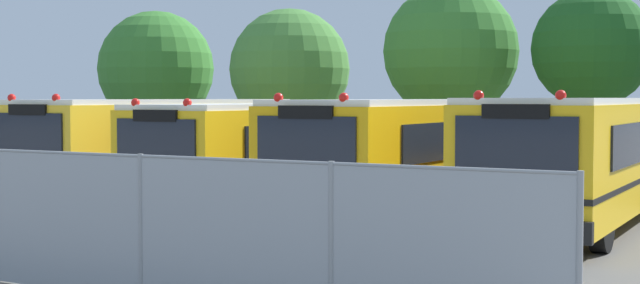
{
  "coord_description": "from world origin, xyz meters",
  "views": [
    {
      "loc": [
        11.91,
        -19.17,
        2.66
      ],
      "look_at": [
        1.13,
        0.0,
        1.6
      ],
      "focal_mm": 51.5,
      "sensor_mm": 36.0,
      "label": 1
    }
  ],
  "objects_px": {
    "tree_2": "(453,51)",
    "tree_3": "(589,46)",
    "school_bus_4": "(581,155)",
    "tree_1": "(288,67)",
    "school_bus_2": "(281,149)",
    "tree_0": "(156,71)",
    "school_bus_1": "(163,144)",
    "school_bus_0": "(72,143)",
    "school_bus_3": "(416,151)"
  },
  "relations": [
    {
      "from": "tree_0",
      "to": "tree_3",
      "type": "relative_size",
      "value": 1.02
    },
    {
      "from": "school_bus_4",
      "to": "tree_3",
      "type": "distance_m",
      "value": 10.79
    },
    {
      "from": "school_bus_4",
      "to": "tree_3",
      "type": "xyz_separation_m",
      "value": [
        -2.24,
        10.17,
        2.84
      ]
    },
    {
      "from": "tree_0",
      "to": "tree_3",
      "type": "distance_m",
      "value": 17.8
    },
    {
      "from": "school_bus_3",
      "to": "tree_2",
      "type": "distance_m",
      "value": 11.34
    },
    {
      "from": "school_bus_2",
      "to": "tree_3",
      "type": "height_order",
      "value": "tree_3"
    },
    {
      "from": "tree_2",
      "to": "tree_3",
      "type": "height_order",
      "value": "tree_2"
    },
    {
      "from": "school_bus_3",
      "to": "tree_0",
      "type": "distance_m",
      "value": 19.62
    },
    {
      "from": "tree_1",
      "to": "school_bus_0",
      "type": "bearing_deg",
      "value": -94.29
    },
    {
      "from": "school_bus_1",
      "to": "tree_1",
      "type": "distance_m",
      "value": 11.5
    },
    {
      "from": "school_bus_0",
      "to": "school_bus_1",
      "type": "height_order",
      "value": "school_bus_1"
    },
    {
      "from": "school_bus_4",
      "to": "tree_1",
      "type": "bearing_deg",
      "value": -38.76
    },
    {
      "from": "school_bus_1",
      "to": "tree_0",
      "type": "relative_size",
      "value": 1.56
    },
    {
      "from": "school_bus_0",
      "to": "tree_1",
      "type": "relative_size",
      "value": 1.56
    },
    {
      "from": "tree_1",
      "to": "tree_0",
      "type": "bearing_deg",
      "value": -179.18
    },
    {
      "from": "school_bus_1",
      "to": "school_bus_2",
      "type": "bearing_deg",
      "value": 178.8
    },
    {
      "from": "school_bus_0",
      "to": "tree_2",
      "type": "xyz_separation_m",
      "value": [
        7.54,
        10.42,
        2.9
      ]
    },
    {
      "from": "school_bus_0",
      "to": "tree_2",
      "type": "relative_size",
      "value": 1.44
    },
    {
      "from": "school_bus_3",
      "to": "school_bus_4",
      "type": "xyz_separation_m",
      "value": [
        3.7,
        0.12,
        0.02
      ]
    },
    {
      "from": "tree_1",
      "to": "tree_3",
      "type": "relative_size",
      "value": 0.99
    },
    {
      "from": "tree_2",
      "to": "tree_3",
      "type": "distance_m",
      "value": 4.66
    },
    {
      "from": "school_bus_0",
      "to": "tree_3",
      "type": "xyz_separation_m",
      "value": [
        12.2,
        10.19,
        2.93
      ]
    },
    {
      "from": "school_bus_2",
      "to": "tree_1",
      "type": "bearing_deg",
      "value": -58.18
    },
    {
      "from": "tree_3",
      "to": "school_bus_4",
      "type": "bearing_deg",
      "value": -77.58
    },
    {
      "from": "tree_0",
      "to": "tree_1",
      "type": "bearing_deg",
      "value": 0.82
    },
    {
      "from": "school_bus_4",
      "to": "school_bus_1",
      "type": "bearing_deg",
      "value": 0.7
    },
    {
      "from": "school_bus_2",
      "to": "tree_3",
      "type": "relative_size",
      "value": 1.56
    },
    {
      "from": "school_bus_2",
      "to": "tree_0",
      "type": "height_order",
      "value": "tree_0"
    },
    {
      "from": "school_bus_1",
      "to": "tree_1",
      "type": "bearing_deg",
      "value": -77.07
    },
    {
      "from": "school_bus_2",
      "to": "tree_2",
      "type": "distance_m",
      "value": 11.08
    },
    {
      "from": "school_bus_4",
      "to": "tree_2",
      "type": "distance_m",
      "value": 12.79
    },
    {
      "from": "school_bus_3",
      "to": "school_bus_2",
      "type": "bearing_deg",
      "value": 2.62
    },
    {
      "from": "school_bus_3",
      "to": "school_bus_4",
      "type": "relative_size",
      "value": 1.05
    },
    {
      "from": "school_bus_1",
      "to": "school_bus_3",
      "type": "relative_size",
      "value": 0.94
    },
    {
      "from": "tree_1",
      "to": "tree_2",
      "type": "bearing_deg",
      "value": -1.73
    },
    {
      "from": "school_bus_0",
      "to": "school_bus_2",
      "type": "height_order",
      "value": "school_bus_2"
    },
    {
      "from": "tree_2",
      "to": "school_bus_4",
      "type": "bearing_deg",
      "value": -56.44
    },
    {
      "from": "school_bus_1",
      "to": "tree_3",
      "type": "xyz_separation_m",
      "value": [
        8.65,
        10.47,
        2.86
      ]
    },
    {
      "from": "school_bus_1",
      "to": "tree_3",
      "type": "bearing_deg",
      "value": -130.77
    },
    {
      "from": "tree_0",
      "to": "school_bus_2",
      "type": "bearing_deg",
      "value": -40.14
    },
    {
      "from": "tree_0",
      "to": "tree_2",
      "type": "height_order",
      "value": "tree_2"
    },
    {
      "from": "school_bus_0",
      "to": "school_bus_1",
      "type": "relative_size",
      "value": 0.97
    },
    {
      "from": "tree_0",
      "to": "tree_1",
      "type": "distance_m",
      "value": 6.39
    },
    {
      "from": "school_bus_4",
      "to": "tree_1",
      "type": "xyz_separation_m",
      "value": [
        -13.64,
        10.6,
        2.37
      ]
    },
    {
      "from": "tree_1",
      "to": "tree_2",
      "type": "relative_size",
      "value": 0.92
    },
    {
      "from": "school_bus_2",
      "to": "tree_1",
      "type": "xyz_separation_m",
      "value": [
        -6.43,
        10.9,
        2.44
      ]
    },
    {
      "from": "tree_0",
      "to": "tree_3",
      "type": "bearing_deg",
      "value": -1.09
    },
    {
      "from": "school_bus_3",
      "to": "tree_0",
      "type": "xyz_separation_m",
      "value": [
        -16.33,
        10.62,
        2.33
      ]
    },
    {
      "from": "school_bus_1",
      "to": "tree_3",
      "type": "distance_m",
      "value": 13.88
    },
    {
      "from": "school_bus_1",
      "to": "school_bus_4",
      "type": "relative_size",
      "value": 0.98
    }
  ]
}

